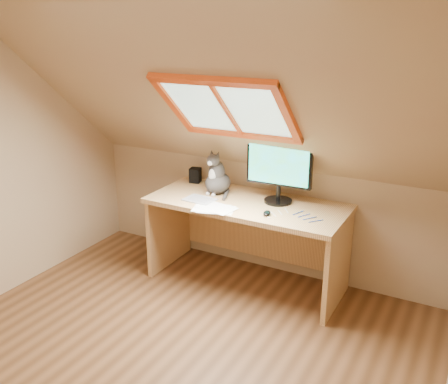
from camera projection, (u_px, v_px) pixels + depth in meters
The scene contains 10 objects.
ground at pixel (154, 371), 3.37m from camera, with size 3.50×3.50×0.00m, color brown.
room_shell at pixel (133, 171), 2.82m from camera, with size 3.52×3.52×2.41m.
desk at pixel (250, 224), 4.39m from camera, with size 1.70×0.74×0.78m.
monitor at pixel (279, 168), 4.14m from camera, with size 0.57×0.24×0.52m.
cat at pixel (217, 178), 4.42m from camera, with size 0.26×0.30×0.40m.
desk_speaker at pixel (195, 175), 4.74m from camera, with size 0.10×0.10×0.14m, color black.
graphics_tablet at pixel (200, 200), 4.28m from camera, with size 0.26×0.19×0.01m, color #B2B2B7.
mouse at pixel (267, 213), 3.96m from camera, with size 0.06×0.10×0.03m, color black.
papers at pixel (214, 207), 4.12m from camera, with size 0.35×0.30×0.01m.
cables at pixel (295, 215), 3.94m from camera, with size 0.51×0.26×0.01m.
Camera 1 is at (1.74, -2.23, 2.24)m, focal length 40.00 mm.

